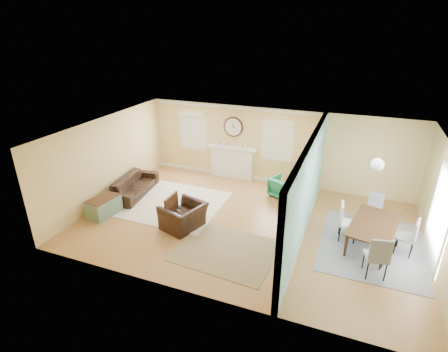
# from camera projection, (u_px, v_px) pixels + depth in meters

# --- Properties ---
(floor) EXTENTS (9.00, 9.00, 0.00)m
(floor) POSITION_uv_depth(u_px,v_px,m) (247.00, 224.00, 9.68)
(floor) COLOR #A76E3F
(floor) RESTS_ON ground
(wall_back) EXTENTS (9.00, 0.02, 2.60)m
(wall_back) POSITION_uv_depth(u_px,v_px,m) (275.00, 147.00, 11.72)
(wall_back) COLOR #E8C470
(wall_back) RESTS_ON ground
(wall_front) EXTENTS (9.00, 0.02, 2.60)m
(wall_front) POSITION_uv_depth(u_px,v_px,m) (200.00, 242.00, 6.60)
(wall_front) COLOR #E8C470
(wall_front) RESTS_ON ground
(wall_left) EXTENTS (0.02, 6.00, 2.60)m
(wall_left) POSITION_uv_depth(u_px,v_px,m) (108.00, 159.00, 10.66)
(wall_left) COLOR #E8C470
(wall_left) RESTS_ON ground
(wall_right) EXTENTS (0.02, 6.00, 2.60)m
(wall_right) POSITION_uv_depth(u_px,v_px,m) (444.00, 212.00, 7.66)
(wall_right) COLOR #E8C470
(wall_right) RESTS_ON ground
(ceiling) EXTENTS (9.00, 6.00, 0.02)m
(ceiling) POSITION_uv_depth(u_px,v_px,m) (250.00, 133.00, 8.64)
(ceiling) COLOR white
(ceiling) RESTS_ON wall_back
(partition) EXTENTS (0.17, 6.00, 2.60)m
(partition) POSITION_uv_depth(u_px,v_px,m) (308.00, 184.00, 8.87)
(partition) COLOR #E8C470
(partition) RESTS_ON ground
(fireplace) EXTENTS (1.70, 0.30, 1.17)m
(fireplace) POSITION_uv_depth(u_px,v_px,m) (232.00, 162.00, 12.40)
(fireplace) COLOR white
(fireplace) RESTS_ON ground
(wall_clock) EXTENTS (0.70, 0.07, 0.70)m
(wall_clock) POSITION_uv_depth(u_px,v_px,m) (233.00, 127.00, 11.97)
(wall_clock) COLOR #482B17
(wall_clock) RESTS_ON wall_back
(window_left) EXTENTS (1.05, 0.13, 1.42)m
(window_left) POSITION_uv_depth(u_px,v_px,m) (193.00, 128.00, 12.56)
(window_left) COLOR white
(window_left) RESTS_ON wall_back
(window_right) EXTENTS (1.05, 0.13, 1.42)m
(window_right) POSITION_uv_depth(u_px,v_px,m) (277.00, 137.00, 11.52)
(window_right) COLOR white
(window_right) RESTS_ON wall_back
(french_doors) EXTENTS (0.06, 1.70, 2.20)m
(french_doors) POSITION_uv_depth(u_px,v_px,m) (439.00, 219.00, 7.75)
(french_doors) COLOR white
(french_doors) RESTS_ON ground
(pendant) EXTENTS (0.30, 0.30, 0.55)m
(pendant) POSITION_uv_depth(u_px,v_px,m) (377.00, 165.00, 7.80)
(pendant) COLOR gold
(pendant) RESTS_ON ceiling
(rug_cream) EXTENTS (3.14, 2.73, 0.02)m
(rug_cream) POSITION_uv_depth(u_px,v_px,m) (170.00, 203.00, 10.80)
(rug_cream) COLOR beige
(rug_cream) RESTS_ON floor
(rug_jute) EXTENTS (2.48, 2.09, 0.01)m
(rug_jute) POSITION_uv_depth(u_px,v_px,m) (227.00, 251.00, 8.52)
(rug_jute) COLOR #9D825F
(rug_jute) RESTS_ON floor
(rug_grey) EXTENTS (2.43, 3.03, 0.01)m
(rug_grey) POSITION_uv_depth(u_px,v_px,m) (371.00, 246.00, 8.72)
(rug_grey) COLOR gray
(rug_grey) RESTS_ON floor
(sofa) EXTENTS (1.06, 2.15, 0.60)m
(sofa) POSITION_uv_depth(u_px,v_px,m) (134.00, 185.00, 11.27)
(sofa) COLOR black
(sofa) RESTS_ON floor
(eames_chair) EXTENTS (1.23, 1.31, 0.70)m
(eames_chair) POSITION_uv_depth(u_px,v_px,m) (184.00, 216.00, 9.37)
(eames_chair) COLOR black
(eames_chair) RESTS_ON floor
(green_chair) EXTENTS (0.89, 0.90, 0.63)m
(green_chair) POSITION_uv_depth(u_px,v_px,m) (282.00, 187.00, 11.13)
(green_chair) COLOR #157844
(green_chair) RESTS_ON floor
(trunk) EXTENTS (0.68, 0.99, 0.54)m
(trunk) POSITION_uv_depth(u_px,v_px,m) (104.00, 207.00, 10.04)
(trunk) COLOR slate
(trunk) RESTS_ON floor
(credenza) EXTENTS (0.52, 1.53, 0.80)m
(credenza) POSITION_uv_depth(u_px,v_px,m) (302.00, 193.00, 10.57)
(credenza) COLOR #9D754D
(credenza) RESTS_ON floor
(tv) EXTENTS (0.20, 1.16, 0.66)m
(tv) POSITION_uv_depth(u_px,v_px,m) (303.00, 170.00, 10.28)
(tv) COLOR black
(tv) RESTS_ON credenza
(garden_stool) EXTENTS (0.33, 0.33, 0.49)m
(garden_stool) POSITION_uv_depth(u_px,v_px,m) (293.00, 210.00, 9.89)
(garden_stool) COLOR white
(garden_stool) RESTS_ON floor
(potted_plant) EXTENTS (0.46, 0.45, 0.39)m
(potted_plant) POSITION_uv_depth(u_px,v_px,m) (294.00, 196.00, 9.72)
(potted_plant) COLOR #337F33
(potted_plant) RESTS_ON garden_stool
(dining_table) EXTENTS (1.35, 1.96, 0.63)m
(dining_table) POSITION_uv_depth(u_px,v_px,m) (374.00, 235.00, 8.59)
(dining_table) COLOR #482B17
(dining_table) RESTS_ON floor
(dining_chair_n) EXTENTS (0.44, 0.44, 0.87)m
(dining_chair_n) POSITION_uv_depth(u_px,v_px,m) (374.00, 207.00, 9.53)
(dining_chair_n) COLOR gray
(dining_chair_n) RESTS_ON floor
(dining_chair_s) EXTENTS (0.55, 0.55, 1.04)m
(dining_chair_s) POSITION_uv_depth(u_px,v_px,m) (377.00, 252.00, 7.46)
(dining_chair_s) COLOR gray
(dining_chair_s) RESTS_ON floor
(dining_chair_w) EXTENTS (0.47, 0.47, 0.99)m
(dining_chair_w) POSITION_uv_depth(u_px,v_px,m) (349.00, 220.00, 8.75)
(dining_chair_w) COLOR white
(dining_chair_w) RESTS_ON floor
(dining_chair_e) EXTENTS (0.50, 0.50, 0.94)m
(dining_chair_e) POSITION_uv_depth(u_px,v_px,m) (407.00, 234.00, 8.23)
(dining_chair_e) COLOR gray
(dining_chair_e) RESTS_ON floor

